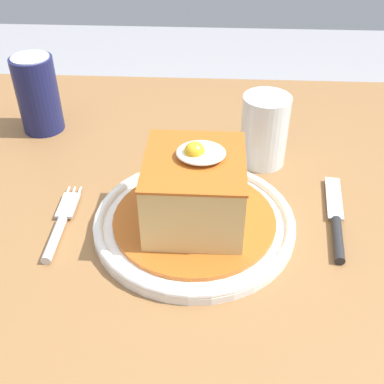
% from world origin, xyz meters
% --- Properties ---
extents(dining_table, '(1.16, 0.83, 0.76)m').
position_xyz_m(dining_table, '(0.00, 0.00, 0.64)').
color(dining_table, olive).
rests_on(dining_table, ground_plane).
extents(main_plate, '(0.25, 0.25, 0.02)m').
position_xyz_m(main_plate, '(-0.02, -0.03, 0.77)').
color(main_plate, white).
rests_on(main_plate, dining_table).
extents(sandwich_meal, '(0.20, 0.20, 0.11)m').
position_xyz_m(sandwich_meal, '(-0.02, -0.03, 0.81)').
color(sandwich_meal, '#B75B1E').
rests_on(sandwich_meal, main_plate).
extents(fork, '(0.02, 0.14, 0.01)m').
position_xyz_m(fork, '(-0.19, -0.05, 0.76)').
color(fork, silver).
rests_on(fork, dining_table).
extents(knife, '(0.04, 0.17, 0.01)m').
position_xyz_m(knife, '(0.16, -0.03, 0.76)').
color(knife, '#262628').
rests_on(knife, dining_table).
extents(soda_can, '(0.07, 0.07, 0.12)m').
position_xyz_m(soda_can, '(-0.28, 0.20, 0.82)').
color(soda_can, '#191E51').
rests_on(soda_can, dining_table).
extents(drinking_glass, '(0.07, 0.07, 0.10)m').
position_xyz_m(drinking_glass, '(0.07, 0.12, 0.80)').
color(drinking_glass, silver).
rests_on(drinking_glass, dining_table).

